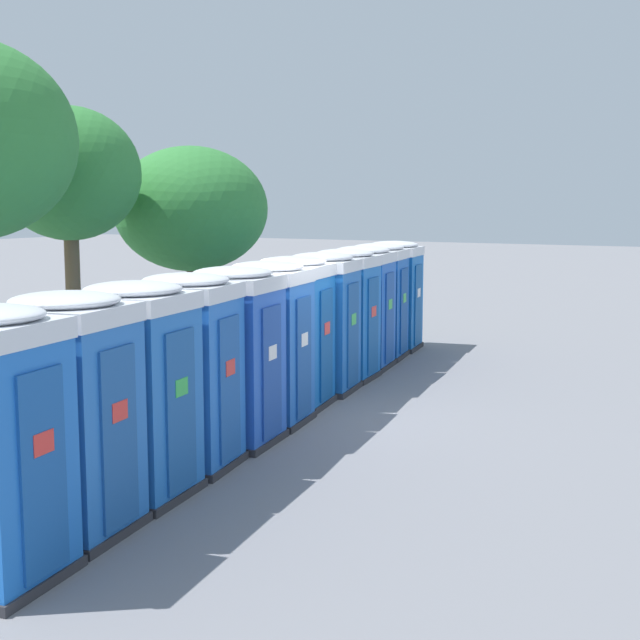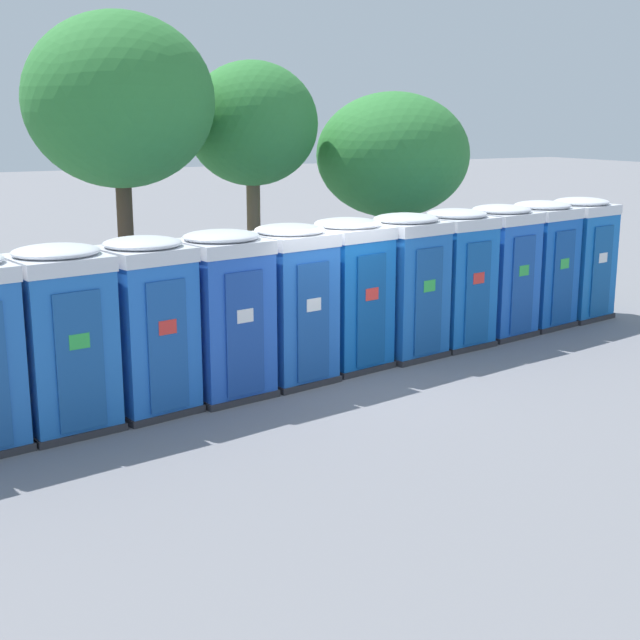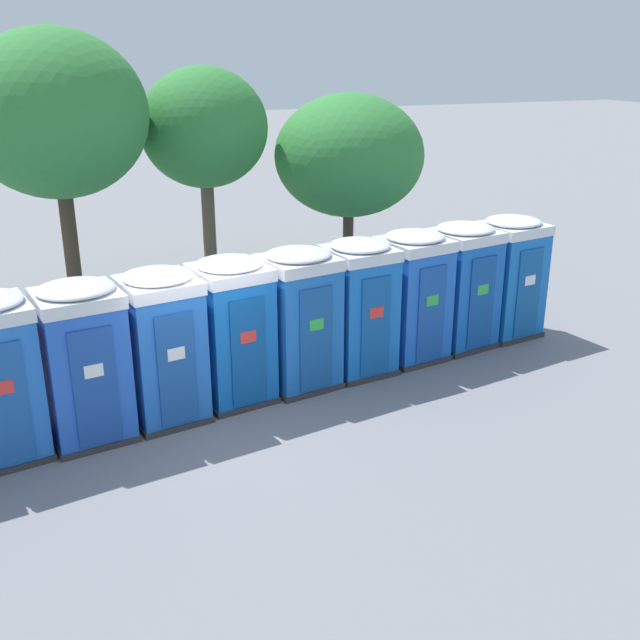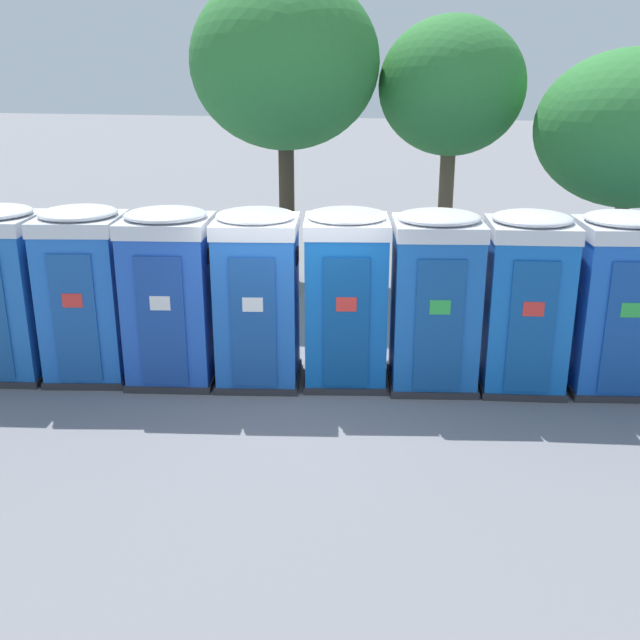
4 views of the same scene
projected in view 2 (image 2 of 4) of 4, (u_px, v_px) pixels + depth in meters
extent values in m
plane|color=slate|center=(334.00, 378.00, 14.57)|extent=(120.00, 120.00, 0.00)
cube|color=black|center=(7.00, 300.00, 11.42)|extent=(0.09, 0.36, 0.20)
cube|color=#2D2D33|center=(67.00, 425.00, 12.22)|extent=(1.42, 1.39, 0.10)
cube|color=blue|center=(62.00, 347.00, 11.97)|extent=(1.35, 1.32, 2.10)
cube|color=#195099|center=(80.00, 362.00, 11.54)|extent=(0.64, 0.14, 1.85)
cube|color=green|center=(80.00, 341.00, 11.46)|extent=(0.28, 0.05, 0.20)
cube|color=black|center=(101.00, 288.00, 12.17)|extent=(0.08, 0.36, 0.20)
cube|color=silver|center=(56.00, 263.00, 11.72)|extent=(1.39, 1.36, 0.20)
ellipsoid|color=silver|center=(56.00, 251.00, 11.68)|extent=(1.32, 1.29, 0.18)
cube|color=#2D2D33|center=(150.00, 407.00, 12.97)|extent=(1.39, 1.41, 0.10)
cube|color=blue|center=(146.00, 333.00, 12.73)|extent=(1.33, 1.35, 2.10)
cube|color=#1A51A2|center=(168.00, 346.00, 12.31)|extent=(0.61, 0.16, 1.85)
cube|color=red|center=(168.00, 327.00, 12.24)|extent=(0.28, 0.07, 0.20)
cube|color=black|center=(179.00, 278.00, 12.92)|extent=(0.10, 0.36, 0.20)
cube|color=silver|center=(143.00, 254.00, 12.47)|extent=(1.37, 1.39, 0.20)
ellipsoid|color=silver|center=(142.00, 243.00, 12.44)|extent=(1.30, 1.32, 0.18)
cube|color=#2D2D33|center=(225.00, 392.00, 13.68)|extent=(1.42, 1.39, 0.10)
cube|color=blue|center=(223.00, 322.00, 13.44)|extent=(1.35, 1.33, 2.10)
cube|color=#1B449C|center=(245.00, 334.00, 13.01)|extent=(0.64, 0.14, 1.85)
cube|color=white|center=(245.00, 316.00, 12.93)|extent=(0.28, 0.06, 0.20)
cube|color=black|center=(255.00, 270.00, 13.64)|extent=(0.09, 0.36, 0.20)
cube|color=silver|center=(221.00, 246.00, 13.18)|extent=(1.40, 1.37, 0.20)
ellipsoid|color=silver|center=(221.00, 236.00, 13.15)|extent=(1.33, 1.30, 0.18)
cube|color=#2D2D33|center=(291.00, 377.00, 14.44)|extent=(1.38, 1.40, 0.10)
cube|color=blue|center=(290.00, 311.00, 14.20)|extent=(1.31, 1.33, 2.10)
cube|color=#194B99|center=(313.00, 322.00, 13.77)|extent=(0.61, 0.14, 1.85)
cube|color=white|center=(314.00, 305.00, 13.70)|extent=(0.28, 0.06, 0.20)
cube|color=black|center=(318.00, 262.00, 14.38)|extent=(0.09, 0.36, 0.20)
cube|color=silver|center=(290.00, 239.00, 13.94)|extent=(1.35, 1.37, 0.20)
ellipsoid|color=silver|center=(290.00, 230.00, 13.90)|extent=(1.29, 1.30, 0.18)
cube|color=#2D2D33|center=(347.00, 363.00, 15.26)|extent=(1.40, 1.41, 0.10)
cube|color=blue|center=(348.00, 300.00, 15.01)|extent=(1.33, 1.34, 2.10)
cube|color=#0D4994|center=(371.00, 310.00, 14.59)|extent=(0.62, 0.15, 1.85)
cube|color=red|center=(372.00, 294.00, 14.51)|extent=(0.28, 0.06, 0.20)
cube|color=black|center=(373.00, 254.00, 15.21)|extent=(0.09, 0.36, 0.20)
cube|color=silver|center=(348.00, 233.00, 14.75)|extent=(1.37, 1.38, 0.20)
ellipsoid|color=silver|center=(348.00, 224.00, 14.72)|extent=(1.31, 1.31, 0.18)
cube|color=#2D2D33|center=(403.00, 352.00, 15.96)|extent=(1.43, 1.41, 0.10)
cube|color=blue|center=(404.00, 292.00, 15.72)|extent=(1.36, 1.34, 2.10)
cube|color=#154B95|center=(428.00, 302.00, 15.29)|extent=(0.64, 0.15, 1.85)
cube|color=green|center=(430.00, 286.00, 15.22)|extent=(0.28, 0.06, 0.20)
cube|color=black|center=(429.00, 248.00, 15.92)|extent=(0.09, 0.36, 0.20)
cube|color=silver|center=(406.00, 227.00, 15.46)|extent=(1.40, 1.38, 0.20)
ellipsoid|color=silver|center=(406.00, 219.00, 15.42)|extent=(1.33, 1.31, 0.18)
cube|color=#2D2D33|center=(452.00, 342.00, 16.71)|extent=(1.32, 1.35, 0.10)
cube|color=blue|center=(454.00, 284.00, 16.46)|extent=(1.26, 1.29, 2.10)
cube|color=#114F9D|center=(478.00, 293.00, 16.02)|extent=(0.60, 0.12, 1.85)
cube|color=red|center=(479.00, 278.00, 15.95)|extent=(0.28, 0.05, 0.20)
cube|color=black|center=(477.00, 242.00, 16.63)|extent=(0.08, 0.36, 0.20)
cube|color=silver|center=(457.00, 222.00, 16.20)|extent=(1.29, 1.33, 0.20)
ellipsoid|color=silver|center=(457.00, 214.00, 16.17)|extent=(1.23, 1.26, 0.18)
cube|color=#2D2D33|center=(496.00, 332.00, 17.48)|extent=(1.39, 1.40, 0.10)
cube|color=blue|center=(499.00, 277.00, 17.23)|extent=(1.33, 1.33, 2.10)
cube|color=#1648A0|center=(523.00, 285.00, 16.81)|extent=(0.62, 0.14, 1.85)
cube|color=green|center=(524.00, 271.00, 16.73)|extent=(0.28, 0.06, 0.20)
cube|color=black|center=(520.00, 236.00, 17.43)|extent=(0.09, 0.36, 0.20)
cube|color=silver|center=(501.00, 217.00, 16.98)|extent=(1.37, 1.37, 0.20)
ellipsoid|color=silver|center=(502.00, 209.00, 16.94)|extent=(1.30, 1.30, 0.18)
cube|color=#2D2D33|center=(536.00, 323.00, 18.25)|extent=(1.43, 1.42, 0.10)
cube|color=blue|center=(539.00, 270.00, 18.01)|extent=(1.36, 1.35, 2.10)
cube|color=#104597|center=(563.00, 277.00, 17.59)|extent=(0.63, 0.16, 1.85)
cube|color=green|center=(565.00, 264.00, 17.51)|extent=(0.28, 0.06, 0.20)
cube|color=black|center=(559.00, 231.00, 18.22)|extent=(0.10, 0.36, 0.20)
cube|color=silver|center=(542.00, 213.00, 17.75)|extent=(1.40, 1.39, 0.20)
ellipsoid|color=silver|center=(543.00, 205.00, 17.72)|extent=(1.34, 1.32, 0.18)
cube|color=#2D2D33|center=(574.00, 315.00, 18.99)|extent=(1.41, 1.40, 0.10)
cube|color=blue|center=(578.00, 264.00, 18.75)|extent=(1.34, 1.33, 2.10)
cube|color=#104F98|center=(602.00, 271.00, 18.32)|extent=(0.63, 0.14, 1.85)
cube|color=white|center=(603.00, 258.00, 18.25)|extent=(0.28, 0.06, 0.20)
cube|color=black|center=(597.00, 227.00, 18.95)|extent=(0.09, 0.36, 0.20)
cube|color=silver|center=(581.00, 209.00, 18.49)|extent=(1.38, 1.37, 0.20)
ellipsoid|color=silver|center=(582.00, 202.00, 18.46)|extent=(1.32, 1.30, 0.18)
cylinder|color=brown|center=(254.00, 230.00, 20.55)|extent=(0.31, 0.31, 3.26)
ellipsoid|color=#337F38|center=(252.00, 124.00, 20.01)|extent=(2.97, 2.97, 2.77)
cylinder|color=#4C3826|center=(126.00, 237.00, 18.25)|extent=(0.33, 0.33, 3.54)
ellipsoid|color=#337F38|center=(119.00, 100.00, 17.64)|extent=(3.79, 3.79, 3.45)
cylinder|color=#4C3826|center=(391.00, 240.00, 21.85)|extent=(0.27, 0.27, 2.45)
ellipsoid|color=#337F38|center=(393.00, 155.00, 21.39)|extent=(3.68, 3.68, 2.98)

